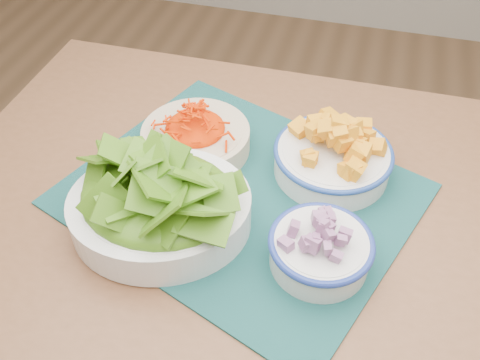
{
  "coord_description": "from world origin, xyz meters",
  "views": [
    {
      "loc": [
        0.34,
        -0.6,
        1.37
      ],
      "look_at": [
        0.18,
        -0.03,
        0.78
      ],
      "focal_mm": 40.0,
      "sensor_mm": 36.0,
      "label": 1
    }
  ],
  "objects_px": {
    "table": "(279,249)",
    "placemat": "(240,194)",
    "carrot_bowl": "(196,134)",
    "lettuce_bowl": "(159,199)",
    "squash_bowl": "(334,150)",
    "onion_bowl": "(321,245)"
  },
  "relations": [
    {
      "from": "onion_bowl",
      "to": "placemat",
      "type": "bearing_deg",
      "value": 144.71
    },
    {
      "from": "lettuce_bowl",
      "to": "onion_bowl",
      "type": "height_order",
      "value": "lettuce_bowl"
    },
    {
      "from": "placemat",
      "to": "carrot_bowl",
      "type": "xyz_separation_m",
      "value": [
        -0.1,
        0.08,
        0.04
      ]
    },
    {
      "from": "squash_bowl",
      "to": "carrot_bowl",
      "type": "bearing_deg",
      "value": -178.65
    },
    {
      "from": "lettuce_bowl",
      "to": "onion_bowl",
      "type": "bearing_deg",
      "value": -19.53
    },
    {
      "from": "table",
      "to": "carrot_bowl",
      "type": "relative_size",
      "value": 5.32
    },
    {
      "from": "squash_bowl",
      "to": "lettuce_bowl",
      "type": "bearing_deg",
      "value": -141.01
    },
    {
      "from": "carrot_bowl",
      "to": "lettuce_bowl",
      "type": "relative_size",
      "value": 0.66
    },
    {
      "from": "lettuce_bowl",
      "to": "onion_bowl",
      "type": "relative_size",
      "value": 1.97
    },
    {
      "from": "squash_bowl",
      "to": "onion_bowl",
      "type": "height_order",
      "value": "squash_bowl"
    },
    {
      "from": "squash_bowl",
      "to": "lettuce_bowl",
      "type": "xyz_separation_m",
      "value": [
        -0.23,
        -0.18,
        0.01
      ]
    },
    {
      "from": "carrot_bowl",
      "to": "onion_bowl",
      "type": "height_order",
      "value": "onion_bowl"
    },
    {
      "from": "placemat",
      "to": "carrot_bowl",
      "type": "distance_m",
      "value": 0.14
    },
    {
      "from": "carrot_bowl",
      "to": "squash_bowl",
      "type": "xyz_separation_m",
      "value": [
        0.23,
        0.01,
        0.01
      ]
    },
    {
      "from": "table",
      "to": "placemat",
      "type": "distance_m",
      "value": 0.13
    },
    {
      "from": "carrot_bowl",
      "to": "onion_bowl",
      "type": "bearing_deg",
      "value": -37.17
    },
    {
      "from": "squash_bowl",
      "to": "onion_bowl",
      "type": "xyz_separation_m",
      "value": [
        0.01,
        -0.19,
        -0.01
      ]
    },
    {
      "from": "placemat",
      "to": "onion_bowl",
      "type": "distance_m",
      "value": 0.18
    },
    {
      "from": "onion_bowl",
      "to": "lettuce_bowl",
      "type": "bearing_deg",
      "value": 178.24
    },
    {
      "from": "onion_bowl",
      "to": "table",
      "type": "bearing_deg",
      "value": 127.21
    },
    {
      "from": "placemat",
      "to": "carrot_bowl",
      "type": "height_order",
      "value": "carrot_bowl"
    },
    {
      "from": "carrot_bowl",
      "to": "squash_bowl",
      "type": "bearing_deg",
      "value": 1.35
    }
  ]
}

